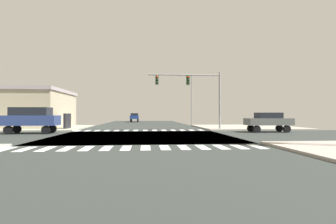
% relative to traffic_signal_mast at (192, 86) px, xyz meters
% --- Properties ---
extents(ground, '(90.00, 90.00, 0.05)m').
position_rel_traffic_signal_mast_xyz_m(ground, '(-5.23, -7.14, -4.75)').
color(ground, '#2D3230').
extents(sidewalk_corner_ne, '(12.00, 12.00, 0.14)m').
position_rel_traffic_signal_mast_xyz_m(sidewalk_corner_ne, '(7.77, 4.86, -4.66)').
color(sidewalk_corner_ne, '#A09B91').
rests_on(sidewalk_corner_ne, ground).
extents(sidewalk_corner_nw, '(12.00, 12.00, 0.14)m').
position_rel_traffic_signal_mast_xyz_m(sidewalk_corner_nw, '(-18.23, 4.86, -4.66)').
color(sidewalk_corner_nw, '#9EA18F').
rests_on(sidewalk_corner_nw, ground).
extents(crosswalk_near, '(13.50, 2.00, 0.01)m').
position_rel_traffic_signal_mast_xyz_m(crosswalk_near, '(-5.48, -14.44, -4.73)').
color(crosswalk_near, white).
rests_on(crosswalk_near, ground).
extents(crosswalk_far, '(13.50, 2.00, 0.01)m').
position_rel_traffic_signal_mast_xyz_m(crosswalk_far, '(-5.48, 0.16, -4.73)').
color(crosswalk_far, white).
rests_on(crosswalk_far, ground).
extents(traffic_signal_mast, '(7.86, 0.55, 6.34)m').
position_rel_traffic_signal_mast_xyz_m(traffic_signal_mast, '(0.00, 0.00, 0.00)').
color(traffic_signal_mast, gray).
rests_on(traffic_signal_mast, ground).
extents(street_lamp, '(1.78, 0.32, 7.95)m').
position_rel_traffic_signal_mast_xyz_m(street_lamp, '(2.15, 13.72, 0.03)').
color(street_lamp, gray).
rests_on(street_lamp, ground).
extents(bank_building, '(17.21, 11.16, 4.80)m').
position_rel_traffic_signal_mast_xyz_m(bank_building, '(-22.90, 6.86, -2.32)').
color(bank_building, tan).
rests_on(bank_building, ground).
extents(sedan_nearside_1, '(4.30, 1.80, 1.88)m').
position_rel_traffic_signal_mast_xyz_m(sedan_nearside_1, '(6.82, -3.64, -3.61)').
color(sedan_nearside_1, black).
rests_on(sedan_nearside_1, ground).
extents(suv_crossing_1, '(4.60, 1.96, 2.34)m').
position_rel_traffic_signal_mast_xyz_m(suv_crossing_1, '(-15.12, -3.64, -3.33)').
color(suv_crossing_1, black).
rests_on(suv_crossing_1, ground).
extents(sedan_queued_2, '(1.80, 4.30, 1.88)m').
position_rel_traffic_signal_mast_xyz_m(sedan_queued_2, '(-7.23, 29.16, -3.61)').
color(sedan_queued_2, black).
rests_on(sedan_queued_2, ground).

